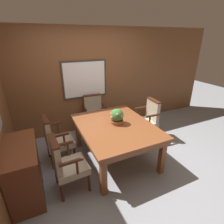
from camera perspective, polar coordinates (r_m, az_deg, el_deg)
name	(u,v)px	position (r m, az deg, el deg)	size (l,w,h in m)	color
ground_plane	(121,167)	(3.39, 2.82, -17.52)	(14.00, 14.00, 0.00)	gray
wall_back	(88,82)	(4.29, -7.88, 9.81)	(7.20, 0.08, 2.45)	brown
dining_table	(115,129)	(3.25, 1.13, -5.66)	(1.29, 1.63, 0.73)	brown
chair_left_near	(65,163)	(2.77, -14.95, -15.76)	(0.49, 0.53, 0.93)	#472314
chair_left_far	(55,138)	(3.41, -18.00, -8.13)	(0.50, 0.53, 0.93)	#472314
chair_right_far	(148,118)	(4.08, 11.57, -1.98)	(0.50, 0.53, 0.93)	#472314
chair_head_far	(94,113)	(4.30, -5.80, -0.27)	(0.53, 0.50, 0.93)	#472314
potted_plant	(117,117)	(3.20, 1.60, -1.54)	(0.26, 0.26, 0.29)	#9E5638
sideboard_cabinet	(25,171)	(2.98, -26.67, -16.73)	(0.45, 0.99, 0.82)	brown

